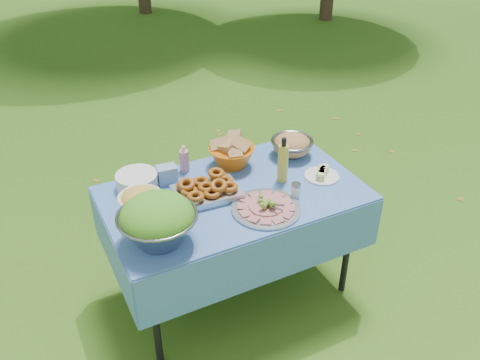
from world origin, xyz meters
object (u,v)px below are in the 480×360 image
salad_bowl (158,220)px  pasta_bowl_steel (292,145)px  bread_bowl (232,152)px  charcuterie_platter (266,203)px  plate_stack (137,181)px  picnic_table (234,243)px  oil_bottle (283,160)px

salad_bowl → pasta_bowl_steel: (1.05, 0.44, -0.06)m
bread_bowl → charcuterie_platter: 0.51m
salad_bowl → bread_bowl: size_ratio=1.38×
plate_stack → bread_bowl: bearing=-2.1°
plate_stack → pasta_bowl_steel: size_ratio=0.91×
bread_bowl → picnic_table: bearing=-113.9°
plate_stack → pasta_bowl_steel: pasta_bowl_steel is taller
bread_bowl → plate_stack: bearing=177.9°
plate_stack → charcuterie_platter: size_ratio=0.63×
picnic_table → pasta_bowl_steel: 0.73m
salad_bowl → oil_bottle: bearing=14.0°
bread_bowl → oil_bottle: bearing=-56.8°
pasta_bowl_steel → oil_bottle: oil_bottle is taller
picnic_table → bread_bowl: size_ratio=5.10×
salad_bowl → bread_bowl: 0.82m
oil_bottle → pasta_bowl_steel: bearing=48.2°
bread_bowl → pasta_bowl_steel: 0.41m
picnic_table → charcuterie_platter: 0.49m
plate_stack → oil_bottle: (0.79, -0.31, 0.10)m
plate_stack → oil_bottle: size_ratio=0.86×
plate_stack → bread_bowl: (0.60, -0.02, 0.05)m
picnic_table → charcuterie_platter: bearing=-70.1°
charcuterie_platter → bread_bowl: bearing=85.5°
salad_bowl → plate_stack: bearing=84.8°
salad_bowl → plate_stack: salad_bowl is taller
bread_bowl → oil_bottle: oil_bottle is taller
plate_stack → bread_bowl: size_ratio=0.85×
salad_bowl → plate_stack: (0.05, 0.52, -0.09)m
oil_bottle → charcuterie_platter: bearing=-136.8°
charcuterie_platter → oil_bottle: oil_bottle is taller
bread_bowl → charcuterie_platter: size_ratio=0.75×
charcuterie_platter → salad_bowl: bearing=179.3°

